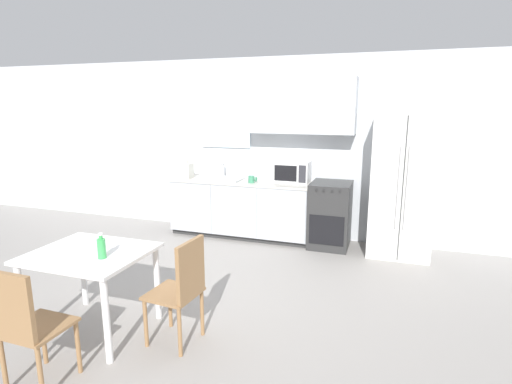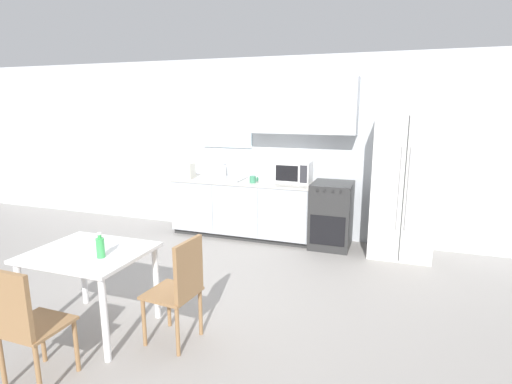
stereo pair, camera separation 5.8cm
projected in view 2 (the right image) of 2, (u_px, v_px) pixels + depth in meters
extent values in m
plane|color=gray|center=(201.00, 296.00, 4.25)|extent=(12.00, 12.00, 0.00)
cube|color=silver|center=(269.00, 148.00, 6.16)|extent=(12.00, 0.06, 2.70)
cube|color=silver|center=(227.00, 124.00, 6.27)|extent=(0.83, 0.04, 0.72)
cube|color=#B2B7BC|center=(303.00, 106.00, 5.67)|extent=(1.53, 0.32, 0.78)
cube|color=#333333|center=(244.00, 232.00, 6.27)|extent=(2.16, 0.54, 0.08)
cube|color=#B2B7BC|center=(243.00, 207.00, 6.15)|extent=(2.16, 0.60, 0.77)
cube|color=#B2B7BC|center=(192.00, 208.00, 6.10)|extent=(0.70, 0.01, 0.75)
cube|color=#B2B7BC|center=(235.00, 212.00, 5.87)|extent=(0.70, 0.01, 0.75)
cube|color=#B2B7BC|center=(282.00, 216.00, 5.63)|extent=(0.70, 0.01, 0.75)
cube|color=beige|center=(242.00, 181.00, 6.06)|extent=(2.18, 0.63, 0.03)
cube|color=#2D2D2D|center=(331.00, 215.00, 5.69)|extent=(0.56, 0.63, 0.93)
cube|color=black|center=(327.00, 231.00, 5.42)|extent=(0.48, 0.01, 0.41)
cylinder|color=#262626|center=(317.00, 190.00, 5.35)|extent=(0.03, 0.02, 0.03)
cylinder|color=#262626|center=(325.00, 191.00, 5.32)|extent=(0.03, 0.02, 0.03)
cylinder|color=#262626|center=(333.00, 191.00, 5.28)|extent=(0.03, 0.02, 0.03)
cylinder|color=#262626|center=(341.00, 192.00, 5.25)|extent=(0.03, 0.02, 0.03)
cube|color=silver|center=(404.00, 186.00, 5.27)|extent=(0.80, 0.67, 1.91)
cube|color=#3F3F3F|center=(404.00, 191.00, 4.96)|extent=(0.01, 0.01, 1.85)
cylinder|color=silver|center=(400.00, 188.00, 4.94)|extent=(0.02, 0.02, 1.05)
cylinder|color=silver|center=(408.00, 189.00, 4.91)|extent=(0.02, 0.02, 1.05)
cube|color=#B7BABC|center=(221.00, 178.00, 6.18)|extent=(0.74, 0.45, 0.02)
cylinder|color=silver|center=(225.00, 169.00, 6.32)|extent=(0.02, 0.02, 0.20)
cylinder|color=silver|center=(223.00, 164.00, 6.24)|extent=(0.02, 0.14, 0.02)
cube|color=silver|center=(294.00, 172.00, 5.88)|extent=(0.51, 0.32, 0.31)
cube|color=black|center=(287.00, 173.00, 5.74)|extent=(0.33, 0.01, 0.22)
cube|color=#2D2D33|center=(303.00, 174.00, 5.66)|extent=(0.10, 0.01, 0.25)
cylinder|color=#3F8C66|center=(253.00, 179.00, 5.86)|extent=(0.09, 0.09, 0.10)
torus|color=#3F8C66|center=(257.00, 179.00, 5.83)|extent=(0.02, 0.08, 0.08)
cube|color=silver|center=(186.00, 171.00, 6.20)|extent=(0.25, 0.21, 0.24)
sphere|color=silver|center=(186.00, 161.00, 6.17)|extent=(0.14, 0.14, 0.13)
cube|color=white|center=(89.00, 252.00, 3.49)|extent=(0.98, 0.83, 0.03)
cylinder|color=white|center=(22.00, 302.00, 3.38)|extent=(0.06, 0.06, 0.72)
cylinder|color=white|center=(105.00, 320.00, 3.10)|extent=(0.06, 0.06, 0.72)
cylinder|color=white|center=(83.00, 270.00, 4.04)|extent=(0.06, 0.06, 0.72)
cylinder|color=white|center=(156.00, 282.00, 3.76)|extent=(0.06, 0.06, 0.72)
cube|color=#997047|center=(37.00, 326.00, 2.87)|extent=(0.41, 0.41, 0.02)
cube|color=#997047|center=(9.00, 305.00, 2.65)|extent=(0.37, 0.04, 0.48)
cylinder|color=#997047|center=(42.00, 337.00, 3.13)|extent=(0.03, 0.03, 0.43)
cylinder|color=#997047|center=(76.00, 345.00, 3.02)|extent=(0.03, 0.03, 0.43)
cylinder|color=#997047|center=(2.00, 362.00, 2.82)|extent=(0.03, 0.03, 0.43)
cylinder|color=#997047|center=(38.00, 373.00, 2.71)|extent=(0.03, 0.03, 0.43)
cube|color=#997047|center=(172.00, 293.00, 3.37)|extent=(0.44, 0.44, 0.02)
cube|color=#997047|center=(189.00, 269.00, 3.25)|extent=(0.07, 0.37, 0.48)
cylinder|color=#997047|center=(144.00, 322.00, 3.34)|extent=(0.03, 0.03, 0.43)
cylinder|color=#997047|center=(169.00, 304.00, 3.64)|extent=(0.03, 0.03, 0.43)
cylinder|color=#997047|center=(178.00, 332.00, 3.20)|extent=(0.03, 0.03, 0.43)
cylinder|color=#997047|center=(200.00, 312.00, 3.50)|extent=(0.03, 0.03, 0.43)
cylinder|color=#3FB259|center=(101.00, 248.00, 3.32)|extent=(0.07, 0.07, 0.17)
cylinder|color=#3FB259|center=(100.00, 236.00, 3.30)|extent=(0.03, 0.03, 0.03)
cylinder|color=white|center=(99.00, 234.00, 3.30)|extent=(0.04, 0.04, 0.02)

